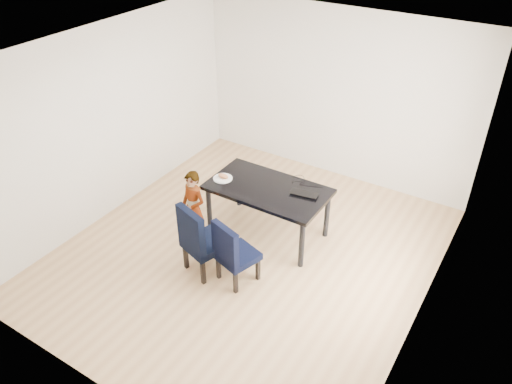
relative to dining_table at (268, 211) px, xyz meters
The scene contains 14 objects.
floor 0.63m from the dining_table, 90.00° to the right, with size 4.50×5.00×0.01m, color tan.
ceiling 2.38m from the dining_table, 90.00° to the right, with size 4.50×5.00×0.01m, color white.
wall_back 2.23m from the dining_table, 90.00° to the left, with size 4.50×0.01×2.70m, color white.
wall_front 3.16m from the dining_table, 90.00° to the right, with size 4.50×0.01×2.70m, color silver.
wall_left 2.51m from the dining_table, 167.50° to the right, with size 0.01×5.00×2.70m, color silver.
wall_right 2.51m from the dining_table, 12.50° to the right, with size 0.01×5.00×2.70m, color white.
dining_table is the anchor object (origin of this frame).
chair_left 1.08m from the dining_table, 104.42° to the right, with size 0.47×0.49×0.99m, color black.
chair_right 1.00m from the dining_table, 80.32° to the right, with size 0.43×0.44×0.89m, color black.
child 1.01m from the dining_table, 139.40° to the right, with size 0.39×0.26×1.07m, color #DB5E12.
plate 0.76m from the dining_table, 168.29° to the right, with size 0.26×0.26×0.01m, color white.
sandwich 0.77m from the dining_table, 168.23° to the right, with size 0.16×0.08×0.06m, color #B0693F.
laptop 0.63m from the dining_table, 18.05° to the left, with size 0.37×0.24×0.03m, color black.
cable_tangle 0.57m from the dining_table, 47.62° to the left, with size 0.16×0.16×0.01m, color black.
Camera 1 is at (2.80, -4.30, 4.35)m, focal length 35.00 mm.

